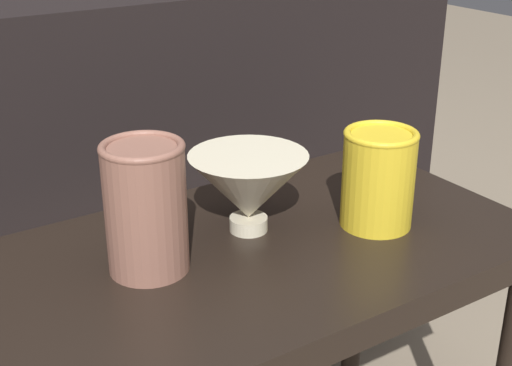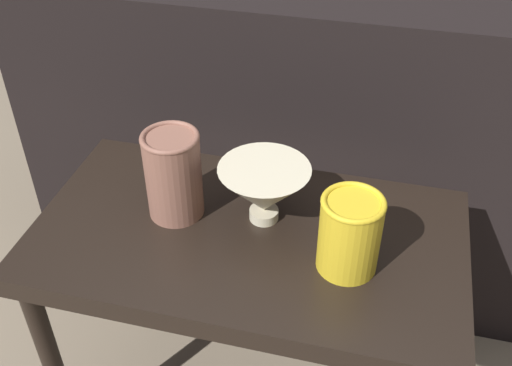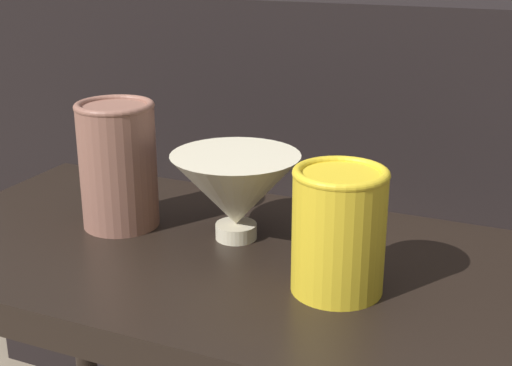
{
  "view_description": "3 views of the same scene",
  "coord_description": "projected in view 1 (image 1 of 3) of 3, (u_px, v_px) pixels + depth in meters",
  "views": [
    {
      "loc": [
        -0.44,
        -0.68,
        0.95
      ],
      "look_at": [
        0.05,
        0.07,
        0.56
      ],
      "focal_mm": 50.0,
      "sensor_mm": 36.0,
      "label": 1
    },
    {
      "loc": [
        0.2,
        -0.73,
        1.2
      ],
      "look_at": [
        0.0,
        0.05,
        0.58
      ],
      "focal_mm": 42.0,
      "sensor_mm": 36.0,
      "label": 2
    },
    {
      "loc": [
        0.37,
        -0.69,
        0.86
      ],
      "look_at": [
        0.03,
        0.07,
        0.57
      ],
      "focal_mm": 50.0,
      "sensor_mm": 36.0,
      "label": 3
    }
  ],
  "objects": [
    {
      "name": "table",
      "position": [
        254.0,
        288.0,
        0.94
      ],
      "size": [
        0.74,
        0.41,
        0.51
      ],
      "color": "black",
      "rests_on": "ground_plane"
    },
    {
      "name": "vase_colorful_right",
      "position": [
        378.0,
        177.0,
        0.94
      ],
      "size": [
        0.1,
        0.1,
        0.13
      ],
      "color": "gold",
      "rests_on": "table"
    },
    {
      "name": "vase_textured_left",
      "position": [
        146.0,
        206.0,
        0.83
      ],
      "size": [
        0.1,
        0.1,
        0.16
      ],
      "color": "brown",
      "rests_on": "table"
    },
    {
      "name": "bowl",
      "position": [
        248.0,
        188.0,
        0.93
      ],
      "size": [
        0.16,
        0.16,
        0.11
      ],
      "color": "beige",
      "rests_on": "table"
    },
    {
      "name": "couch_backdrop",
      "position": [
        98.0,
        187.0,
        1.39
      ],
      "size": [
        1.31,
        0.5,
        0.77
      ],
      "color": "black",
      "rests_on": "ground_plane"
    }
  ]
}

